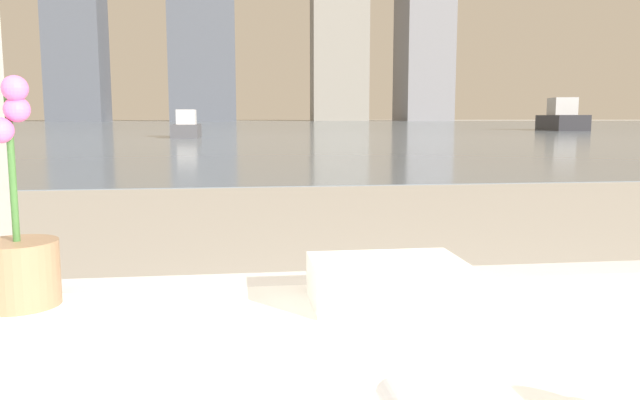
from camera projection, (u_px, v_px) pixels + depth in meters
The scene contains 7 objects.
potted_orchid at pixel (18, 256), 1.08m from camera, with size 0.14×0.14×0.40m.
towel_stack at pixel (386, 281), 1.10m from camera, with size 0.26×0.16×0.08m.
harbor_water at pixel (240, 125), 61.36m from camera, with size 180.00×110.00×0.01m.
harbor_boat_2 at pixel (562, 119), 37.68m from camera, with size 2.84×5.44×1.94m.
harbor_boat_3 at pixel (187, 128), 24.77m from camera, with size 1.01×2.91×1.09m.
skyline_tower_2 at pixel (203, 49), 113.82m from camera, with size 11.69×10.77×26.30m.
skyline_tower_3 at pixel (339, 30), 116.62m from camera, with size 10.42×6.19×33.79m.
Camera 1 is at (-0.29, -0.30, 0.83)m, focal length 35.00 mm.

